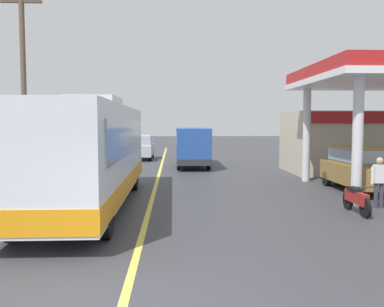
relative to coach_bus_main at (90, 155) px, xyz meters
The scene contains 11 objects.
ground 12.34m from the coach_bus_main, 80.75° to the left, with size 120.00×120.00×0.00m, color #38383D.
lane_divider_stripe 7.52m from the coach_bus_main, 74.45° to the left, with size 0.16×50.00×0.01m, color #D8CC4C.
coach_bus_main is the anchor object (origin of this frame).
gas_station_roadside 14.58m from the coach_bus_main, 28.72° to the left, with size 9.10×11.95×5.10m.
car_at_pump 10.64m from the coach_bus_main, 14.39° to the left, with size 1.70×4.20×1.82m.
minibus_opposing_lane 12.97m from the coach_bus_main, 72.31° to the left, with size 2.04×6.13×2.44m.
motorcycle_parked_forecourt 8.58m from the coach_bus_main, ahead, with size 0.55×1.80×0.92m.
pedestrian_near_pump 11.31m from the coach_bus_main, 24.36° to the left, with size 0.55×0.22×1.66m.
pedestrian_by_shop 9.52m from the coach_bus_main, ahead, with size 0.55×0.22×1.66m.
car_trailing_behind_bus 17.67m from the coach_bus_main, 88.97° to the left, with size 1.70×4.20×1.82m.
utility_pole_roadside 7.06m from the coach_bus_main, 127.39° to the left, with size 1.80×0.24×8.71m.
Camera 1 is at (0.78, -5.73, 2.78)m, focal length 38.37 mm.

